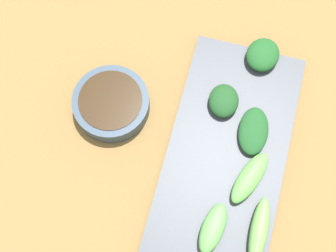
% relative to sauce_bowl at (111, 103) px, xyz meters
% --- Properties ---
extents(tabletop, '(2.10, 2.10, 0.02)m').
position_rel_sauce_bowl_xyz_m(tabletop, '(0.12, -0.04, -0.03)').
color(tabletop, olive).
rests_on(tabletop, ground).
extents(sauce_bowl, '(0.11, 0.11, 0.03)m').
position_rel_sauce_bowl_xyz_m(sauce_bowl, '(0.00, 0.00, 0.00)').
color(sauce_bowl, '#334357').
rests_on(sauce_bowl, tabletop).
extents(serving_plate, '(0.17, 0.36, 0.01)m').
position_rel_sauce_bowl_xyz_m(serving_plate, '(0.19, -0.03, -0.01)').
color(serving_plate, '#454954').
rests_on(serving_plate, tabletop).
extents(broccoli_leafy_0, '(0.05, 0.08, 0.02)m').
position_rel_sauce_bowl_xyz_m(broccoli_leafy_0, '(0.21, 0.01, 0.00)').
color(broccoli_leafy_0, '#1E5125').
rests_on(broccoli_leafy_0, serving_plate).
extents(broccoli_leafy_1, '(0.05, 0.06, 0.02)m').
position_rel_sauce_bowl_xyz_m(broccoli_leafy_1, '(0.16, 0.05, 0.01)').
color(broccoli_leafy_1, '#1D4A22').
rests_on(broccoli_leafy_1, serving_plate).
extents(broccoli_leafy_2, '(0.06, 0.07, 0.02)m').
position_rel_sauce_bowl_xyz_m(broccoli_leafy_2, '(0.20, 0.13, 0.01)').
color(broccoli_leafy_2, '#1E5625').
rests_on(broccoli_leafy_2, serving_plate).
extents(broccoli_stalk_3, '(0.06, 0.09, 0.02)m').
position_rel_sauce_bowl_xyz_m(broccoli_stalk_3, '(0.22, -0.06, 0.01)').
color(broccoli_stalk_3, '#61AF4D').
rests_on(broccoli_stalk_3, serving_plate).
extents(broccoli_stalk_4, '(0.04, 0.08, 0.03)m').
position_rel_sauce_bowl_xyz_m(broccoli_stalk_4, '(0.19, -0.14, 0.01)').
color(broccoli_stalk_4, '#66B559').
rests_on(broccoli_stalk_4, serving_plate).
extents(broccoli_stalk_5, '(0.03, 0.09, 0.02)m').
position_rel_sauce_bowl_xyz_m(broccoli_stalk_5, '(0.25, -0.13, 0.01)').
color(broccoli_stalk_5, '#70AF56').
rests_on(broccoli_stalk_5, serving_plate).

